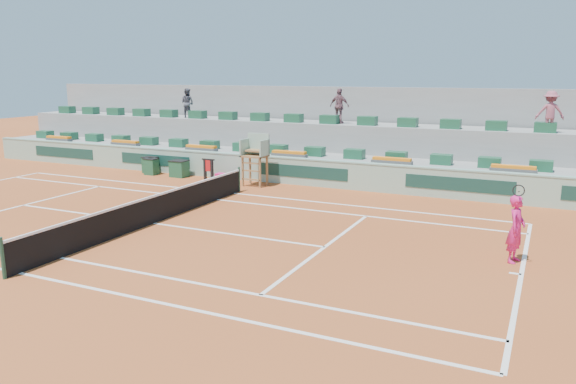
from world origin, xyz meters
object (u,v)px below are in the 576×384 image
Objects in this scene: drink_cooler_a at (179,169)px; player_bag at (224,177)px; umpire_chair at (256,152)px; tennis_player at (516,229)px.

player_bag is at bearing -1.70° from drink_cooler_a.
player_bag is at bearing 174.58° from umpire_chair.
drink_cooler_a is at bearing 157.31° from tennis_player.
umpire_chair is 2.86× the size of drink_cooler_a.
player_bag is 2.71m from drink_cooler_a.
umpire_chair is 1.05× the size of tennis_player.
player_bag is 1.03× the size of drink_cooler_a.
umpire_chair is 4.67m from drink_cooler_a.
drink_cooler_a is (-4.52, 0.25, -1.12)m from umpire_chair.
tennis_player is (13.45, -6.67, 0.75)m from player_bag.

